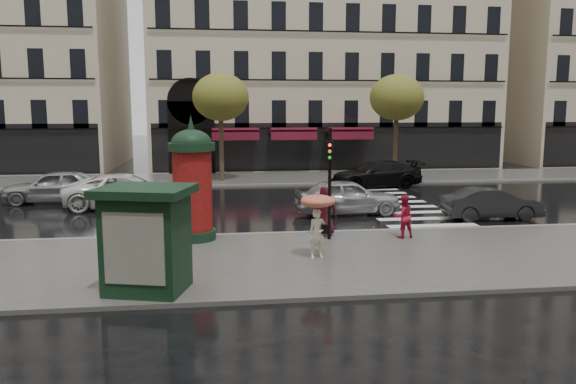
{
  "coord_description": "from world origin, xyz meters",
  "views": [
    {
      "loc": [
        -2.33,
        -16.53,
        4.54
      ],
      "look_at": [
        -0.02,
        1.5,
        1.81
      ],
      "focal_mm": 35.0,
      "sensor_mm": 36.0,
      "label": 1
    }
  ],
  "objects": [
    {
      "name": "woman_umbrella",
      "position": [
        0.61,
        -0.54,
        1.41
      ],
      "size": [
        1.02,
        1.02,
        1.96
      ],
      "color": "#F6EDCA",
      "rests_on": "near_sidewalk"
    },
    {
      "name": "far_kerb",
      "position": [
        0.0,
        16.0,
        0.07
      ],
      "size": [
        90.0,
        0.25,
        0.14
      ],
      "primitive_type": "cube",
      "color": "slate",
      "rests_on": "ground"
    },
    {
      "name": "car_silver",
      "position": [
        3.21,
        6.72,
        0.77
      ],
      "size": [
        4.67,
        2.2,
        1.55
      ],
      "primitive_type": "imported",
      "rotation": [
        0.0,
        0.0,
        1.66
      ],
      "color": "#B7B7BC",
      "rests_on": "ground"
    },
    {
      "name": "ground",
      "position": [
        0.0,
        0.0,
        0.0
      ],
      "size": [
        160.0,
        160.0,
        0.0
      ],
      "primitive_type": "plane",
      "color": "black",
      "rests_on": "ground"
    },
    {
      "name": "far_sidewalk",
      "position": [
        0.0,
        19.0,
        0.06
      ],
      "size": [
        90.0,
        6.0,
        0.12
      ],
      "primitive_type": "cube",
      "color": "#474744",
      "rests_on": "ground"
    },
    {
      "name": "bldg_far_corner",
      "position": [
        6.0,
        30.0,
        11.31
      ],
      "size": [
        26.0,
        14.0,
        22.9
      ],
      "color": "#B7A88C",
      "rests_on": "ground"
    },
    {
      "name": "traffic_light",
      "position": [
        1.42,
        1.73,
        2.4
      ],
      "size": [
        0.27,
        0.37,
        3.76
      ],
      "color": "black",
      "rests_on": "near_sidewalk"
    },
    {
      "name": "car_darkgrey",
      "position": [
        8.9,
        4.97,
        0.65
      ],
      "size": [
        4.02,
        1.52,
        1.31
      ],
      "primitive_type": "imported",
      "rotation": [
        0.0,
        0.0,
        1.54
      ],
      "color": "black",
      "rests_on": "ground"
    },
    {
      "name": "car_black",
      "position": [
        6.8,
        14.71,
        0.77
      ],
      "size": [
        5.51,
        2.74,
        1.54
      ],
      "primitive_type": "imported",
      "rotation": [
        0.0,
        0.0,
        -1.46
      ],
      "color": "black",
      "rests_on": "ground"
    },
    {
      "name": "near_sidewalk",
      "position": [
        0.0,
        -0.5,
        0.06
      ],
      "size": [
        90.0,
        7.0,
        0.12
      ],
      "primitive_type": "cube",
      "color": "#474744",
      "rests_on": "ground"
    },
    {
      "name": "newsstand",
      "position": [
        -4.04,
        -3.0,
        1.44
      ],
      "size": [
        2.54,
        2.3,
        2.57
      ],
      "color": "black",
      "rests_on": "near_sidewalk"
    },
    {
      "name": "zebra_crossing",
      "position": [
        6.0,
        9.6,
        0.01
      ],
      "size": [
        3.6,
        11.75,
        0.01
      ],
      "primitive_type": "cube",
      "color": "silver",
      "rests_on": "ground"
    },
    {
      "name": "woman_red",
      "position": [
        4.0,
        1.71,
        0.86
      ],
      "size": [
        0.79,
        0.65,
        1.48
      ],
      "primitive_type": "imported",
      "rotation": [
        0.0,
        0.0,
        3.27
      ],
      "color": "#B11534",
      "rests_on": "near_sidewalk"
    },
    {
      "name": "man_burgundy",
      "position": [
        1.41,
        2.4,
        0.99
      ],
      "size": [
        0.89,
        0.63,
        1.74
      ],
      "primitive_type": "imported",
      "rotation": [
        0.0,
        0.0,
        3.05
      ],
      "color": "#410D16",
      "rests_on": "near_sidewalk"
    },
    {
      "name": "tree_far_left",
      "position": [
        -2.0,
        18.0,
        5.17
      ],
      "size": [
        3.4,
        3.4,
        6.64
      ],
      "color": "#38281C",
      "rests_on": "ground"
    },
    {
      "name": "near_kerb",
      "position": [
        0.0,
        3.0,
        0.07
      ],
      "size": [
        90.0,
        0.25,
        0.14
      ],
      "primitive_type": "cube",
      "color": "slate",
      "rests_on": "ground"
    },
    {
      "name": "car_white",
      "position": [
        -6.42,
        9.67,
        0.78
      ],
      "size": [
        5.76,
        2.96,
        1.55
      ],
      "primitive_type": "imported",
      "rotation": [
        0.0,
        0.0,
        1.64
      ],
      "color": "white",
      "rests_on": "ground"
    },
    {
      "name": "car_far_silver",
      "position": [
        -10.07,
        11.43,
        0.81
      ],
      "size": [
        4.79,
        2.03,
        1.62
      ],
      "primitive_type": "imported",
      "rotation": [
        0.0,
        0.0,
        -1.55
      ],
      "color": "#A0A0A4",
      "rests_on": "ground"
    },
    {
      "name": "tree_far_right",
      "position": [
        9.0,
        18.0,
        5.17
      ],
      "size": [
        3.4,
        3.4,
        6.64
      ],
      "color": "#38281C",
      "rests_on": "ground"
    },
    {
      "name": "morris_column",
      "position": [
        -3.14,
        2.4,
        2.13
      ],
      "size": [
        1.56,
        1.56,
        4.2
      ],
      "color": "black",
      "rests_on": "near_sidewalk"
    }
  ]
}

